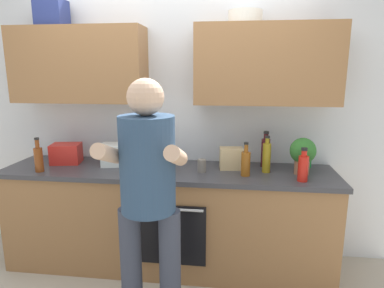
{
  "coord_description": "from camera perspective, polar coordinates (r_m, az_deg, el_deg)",
  "views": [
    {
      "loc": [
        0.56,
        -2.71,
        1.73
      ],
      "look_at": [
        0.23,
        -0.1,
        1.15
      ],
      "focal_mm": 31.3,
      "sensor_mm": 36.0,
      "label": 1
    }
  ],
  "objects": [
    {
      "name": "ground_plane",
      "position": [
        3.26,
        -3.99,
        -19.63
      ],
      "size": [
        12.0,
        12.0,
        0.0
      ],
      "primitive_type": "plane",
      "color": "#B2A893"
    },
    {
      "name": "back_wall_unit",
      "position": [
        3.04,
        -3.52,
        8.03
      ],
      "size": [
        4.0,
        0.38,
        2.5
      ],
      "color": "silver",
      "rests_on": "ground"
    },
    {
      "name": "counter",
      "position": [
        3.04,
        -4.11,
        -12.42
      ],
      "size": [
        2.84,
        0.67,
        0.9
      ],
      "color": "olive",
      "rests_on": "ground"
    },
    {
      "name": "person_standing",
      "position": [
        2.1,
        -7.5,
        -7.99
      ],
      "size": [
        0.49,
        0.45,
        1.69
      ],
      "color": "#383D4C",
      "rests_on": "ground"
    },
    {
      "name": "bottle_oil",
      "position": [
        2.83,
        12.59,
        -2.12
      ],
      "size": [
        0.07,
        0.07,
        0.31
      ],
      "color": "olive",
      "rests_on": "counter"
    },
    {
      "name": "bottle_syrup",
      "position": [
        2.71,
        9.14,
        -3.17
      ],
      "size": [
        0.07,
        0.07,
        0.27
      ],
      "color": "#8C4C14",
      "rests_on": "counter"
    },
    {
      "name": "bottle_soda",
      "position": [
        3.08,
        19.21,
        -2.18
      ],
      "size": [
        0.06,
        0.06,
        0.22
      ],
      "color": "#198C33",
      "rests_on": "counter"
    },
    {
      "name": "bottle_vinegar",
      "position": [
        3.06,
        -24.68,
        -2.22
      ],
      "size": [
        0.07,
        0.07,
        0.29
      ],
      "color": "brown",
      "rests_on": "counter"
    },
    {
      "name": "bottle_water",
      "position": [
        2.71,
        -3.64,
        -2.13
      ],
      "size": [
        0.07,
        0.07,
        0.36
      ],
      "color": "silver",
      "rests_on": "counter"
    },
    {
      "name": "bottle_wine",
      "position": [
        2.99,
        12.4,
        -1.28
      ],
      "size": [
        0.07,
        0.07,
        0.32
      ],
      "color": "#471419",
      "rests_on": "counter"
    },
    {
      "name": "bottle_hotsauce",
      "position": [
        2.68,
        18.41,
        -3.77
      ],
      "size": [
        0.08,
        0.08,
        0.26
      ],
      "color": "red",
      "rests_on": "counter"
    },
    {
      "name": "bottle_soy",
      "position": [
        3.07,
        -5.44,
        -1.1
      ],
      "size": [
        0.05,
        0.05,
        0.28
      ],
      "color": "black",
      "rests_on": "counter"
    },
    {
      "name": "cup_stoneware",
      "position": [
        2.78,
        1.67,
        -3.74
      ],
      "size": [
        0.07,
        0.07,
        0.11
      ],
      "primitive_type": "cylinder",
      "color": "slate",
      "rests_on": "counter"
    },
    {
      "name": "mixing_bowl",
      "position": [
        2.91,
        -7.59,
        -3.31
      ],
      "size": [
        0.24,
        0.24,
        0.09
      ],
      "primitive_type": "cylinder",
      "color": "silver",
      "rests_on": "counter"
    },
    {
      "name": "potted_herb",
      "position": [
        2.85,
        18.34,
        -1.5
      ],
      "size": [
        0.21,
        0.21,
        0.3
      ],
      "color": "#9E6647",
      "rests_on": "counter"
    },
    {
      "name": "grocery_bag_produce",
      "position": [
        3.07,
        -13.1,
        -1.74
      ],
      "size": [
        0.25,
        0.25,
        0.19
      ],
      "primitive_type": "cube",
      "rotation": [
        0.0,
        0.0,
        0.21
      ],
      "color": "silver",
      "rests_on": "counter"
    },
    {
      "name": "grocery_bag_bread",
      "position": [
        2.89,
        6.71,
        -2.45
      ],
      "size": [
        0.21,
        0.16,
        0.18
      ],
      "primitive_type": "cube",
      "rotation": [
        0.0,
        0.0,
        0.1
      ],
      "color": "tan",
      "rests_on": "counter"
    },
    {
      "name": "grocery_bag_crisps",
      "position": [
        3.26,
        -20.64,
        -1.53
      ],
      "size": [
        0.28,
        0.24,
        0.18
      ],
      "primitive_type": "cube",
      "rotation": [
        0.0,
        0.0,
        0.19
      ],
      "color": "red",
      "rests_on": "counter"
    }
  ]
}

